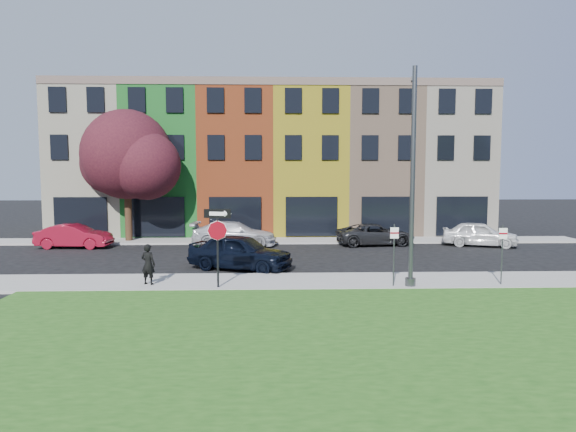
{
  "coord_description": "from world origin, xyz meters",
  "views": [
    {
      "loc": [
        -2.58,
        -17.35,
        4.58
      ],
      "look_at": [
        -1.92,
        4.0,
        2.64
      ],
      "focal_mm": 32.0,
      "sensor_mm": 36.0,
      "label": 1
    }
  ],
  "objects_px": {
    "stop_sign": "(217,232)",
    "man": "(148,264)",
    "street_lamp": "(413,177)",
    "sedan_near": "(240,252)"
  },
  "relations": [
    {
      "from": "stop_sign",
      "to": "man",
      "type": "bearing_deg",
      "value": -178.52
    },
    {
      "from": "sedan_near",
      "to": "street_lamp",
      "type": "height_order",
      "value": "street_lamp"
    },
    {
      "from": "stop_sign",
      "to": "street_lamp",
      "type": "bearing_deg",
      "value": 14.64
    },
    {
      "from": "man",
      "to": "street_lamp",
      "type": "xyz_separation_m",
      "value": [
        10.18,
        -0.34,
        3.38
      ]
    },
    {
      "from": "street_lamp",
      "to": "man",
      "type": "bearing_deg",
      "value": -167.39
    },
    {
      "from": "stop_sign",
      "to": "sedan_near",
      "type": "bearing_deg",
      "value": 94.67
    },
    {
      "from": "stop_sign",
      "to": "sedan_near",
      "type": "height_order",
      "value": "stop_sign"
    },
    {
      "from": "stop_sign",
      "to": "sedan_near",
      "type": "relative_size",
      "value": 0.57
    },
    {
      "from": "man",
      "to": "street_lamp",
      "type": "bearing_deg",
      "value": -162.93
    },
    {
      "from": "stop_sign",
      "to": "man",
      "type": "relative_size",
      "value": 1.87
    }
  ]
}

